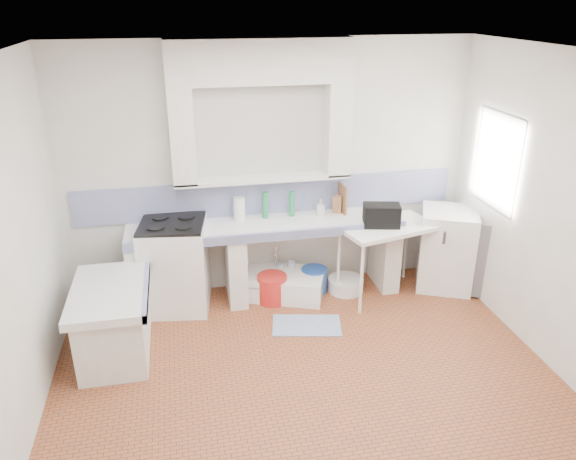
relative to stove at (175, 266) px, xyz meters
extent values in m
plane|color=#974B29|center=(1.11, -1.68, -0.48)|extent=(4.50, 4.50, 0.00)
plane|color=white|center=(1.11, -1.68, 2.32)|extent=(4.50, 4.50, 0.00)
plane|color=white|center=(1.11, 0.32, 0.92)|extent=(4.50, 0.00, 4.50)
plane|color=white|center=(1.11, -3.68, 0.92)|extent=(4.50, 0.00, 4.50)
plane|color=white|center=(-1.14, -1.68, 0.92)|extent=(0.00, 4.50, 4.50)
plane|color=white|center=(3.36, -1.68, 0.92)|extent=(0.00, 4.50, 4.50)
cube|color=white|center=(1.01, 0.20, 2.09)|extent=(1.90, 0.25, 0.45)
cube|color=#3D2513|center=(3.53, -0.48, 1.12)|extent=(0.35, 0.86, 1.06)
cube|color=white|center=(3.39, -0.48, 1.50)|extent=(0.01, 0.84, 0.24)
cube|color=white|center=(1.01, 0.02, 0.38)|extent=(3.00, 0.60, 0.08)
cube|color=navy|center=(1.01, -0.26, 0.38)|extent=(3.00, 0.04, 0.10)
cube|color=white|center=(-0.39, 0.02, -0.07)|extent=(0.20, 0.55, 0.82)
cube|color=white|center=(0.66, 0.02, -0.07)|extent=(0.20, 0.55, 0.82)
cube|color=white|center=(2.41, 0.02, -0.07)|extent=(0.20, 0.55, 0.82)
cube|color=white|center=(-0.59, -0.78, 0.18)|extent=(0.70, 1.10, 0.08)
cube|color=white|center=(-0.59, -0.78, -0.17)|extent=(0.60, 1.00, 0.62)
cube|color=navy|center=(-0.26, -0.78, 0.18)|extent=(0.04, 1.10, 0.10)
cube|color=navy|center=(1.11, 0.31, 0.62)|extent=(4.27, 0.03, 0.40)
cube|color=white|center=(0.00, 0.00, 0.00)|extent=(0.77, 0.75, 0.97)
cube|color=white|center=(1.14, 0.02, -0.36)|extent=(1.14, 0.86, 0.24)
cube|color=white|center=(2.32, -0.22, -0.05)|extent=(1.14, 0.81, 0.05)
cube|color=white|center=(3.09, -0.15, -0.01)|extent=(0.80, 0.80, 0.94)
cylinder|color=red|center=(1.04, -0.11, -0.33)|extent=(0.40, 0.40, 0.31)
cylinder|color=#E94A03|center=(1.24, -0.09, -0.37)|extent=(0.33, 0.33, 0.23)
cylinder|color=#1E4DAD|center=(1.55, 0.02, -0.34)|extent=(0.38, 0.38, 0.28)
cylinder|color=white|center=(1.92, -0.06, -0.40)|extent=(0.44, 0.44, 0.16)
cylinder|color=silver|center=(1.19, 0.17, -0.33)|extent=(0.10, 0.10, 0.31)
cylinder|color=silver|center=(1.31, 0.16, -0.32)|extent=(0.11, 0.11, 0.33)
cube|color=black|center=(2.24, -0.21, 0.50)|extent=(0.43, 0.30, 0.24)
cylinder|color=#207E46|center=(1.02, 0.17, 0.57)|extent=(0.07, 0.07, 0.30)
cylinder|color=#207E46|center=(1.32, 0.17, 0.56)|extent=(0.08, 0.08, 0.29)
cube|color=#925F3A|center=(1.85, 0.17, 0.52)|extent=(0.12, 0.11, 0.20)
cube|color=#925F3A|center=(1.91, 0.17, 0.58)|extent=(0.04, 0.24, 0.33)
cylinder|color=white|center=(0.73, 0.17, 0.55)|extent=(0.14, 0.14, 0.26)
imported|color=white|center=(1.64, 0.14, 0.51)|extent=(0.09, 0.09, 0.18)
cube|color=#395E8A|center=(1.30, -0.69, -0.48)|extent=(0.78, 0.54, 0.01)
camera|label=1|loc=(0.13, -5.44, 2.70)|focal=34.27mm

